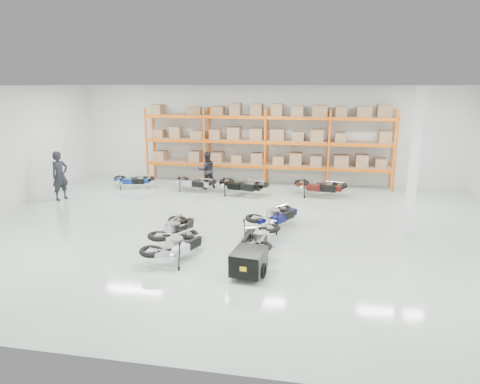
% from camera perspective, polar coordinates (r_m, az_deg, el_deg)
% --- Properties ---
extents(room, '(18.00, 18.00, 18.00)m').
position_cam_1_polar(room, '(13.29, 0.08, 4.17)').
color(room, '#A8BCAC').
rests_on(room, ground).
extents(pallet_rack, '(11.28, 0.98, 3.62)m').
position_cam_1_polar(pallet_rack, '(19.60, 3.52, 7.47)').
color(pallet_rack, '#E95A0C').
rests_on(pallet_rack, ground).
extents(structural_column, '(0.25, 0.25, 4.50)m').
position_cam_1_polar(structural_column, '(13.86, 22.18, 3.53)').
color(structural_column, white).
rests_on(structural_column, ground).
extents(moto_blue_centre, '(1.71, 1.99, 1.16)m').
position_cam_1_polar(moto_blue_centre, '(13.88, 4.68, -2.67)').
color(moto_blue_centre, '#07094D').
rests_on(moto_blue_centre, ground).
extents(moto_silver_left, '(1.48, 1.99, 1.16)m').
position_cam_1_polar(moto_silver_left, '(11.50, -8.43, -6.45)').
color(moto_silver_left, '#B9BAC0').
rests_on(moto_silver_left, ground).
extents(moto_black_far_left, '(0.97, 1.82, 1.15)m').
position_cam_1_polar(moto_black_far_left, '(12.72, -8.61, -4.41)').
color(moto_black_far_left, black).
rests_on(moto_black_far_left, ground).
extents(moto_touring_right, '(0.97, 1.82, 1.15)m').
position_cam_1_polar(moto_touring_right, '(11.94, 2.44, -5.53)').
color(moto_touring_right, black).
rests_on(moto_touring_right, ground).
extents(trailer, '(0.85, 1.61, 0.66)m').
position_cam_1_polar(trailer, '(10.53, 1.18, -9.25)').
color(trailer, black).
rests_on(trailer, ground).
extents(moto_back_a, '(1.69, 0.99, 1.04)m').
position_cam_1_polar(moto_back_a, '(19.73, -14.11, 1.90)').
color(moto_back_a, navy).
rests_on(moto_back_a, ground).
extents(moto_back_b, '(1.78, 1.13, 1.07)m').
position_cam_1_polar(moto_back_b, '(18.71, -6.18, 1.63)').
color(moto_back_b, '#ADB1B7').
rests_on(moto_back_b, ground).
extents(moto_back_c, '(2.09, 1.38, 1.24)m').
position_cam_1_polar(moto_back_c, '(17.88, 0.20, 1.39)').
color(moto_back_c, black).
rests_on(moto_back_c, ground).
extents(moto_back_d, '(2.02, 1.20, 1.23)m').
position_cam_1_polar(moto_back_d, '(17.98, 10.59, 1.20)').
color(moto_back_d, '#46110E').
rests_on(moto_back_d, ground).
extents(person_left, '(0.71, 0.84, 1.97)m').
position_cam_1_polar(person_left, '(18.61, -22.88, 2.02)').
color(person_left, black).
rests_on(person_left, ground).
extents(person_back, '(1.00, 0.93, 1.64)m').
position_cam_1_polar(person_back, '(19.13, -4.46, 2.93)').
color(person_back, black).
rests_on(person_back, ground).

